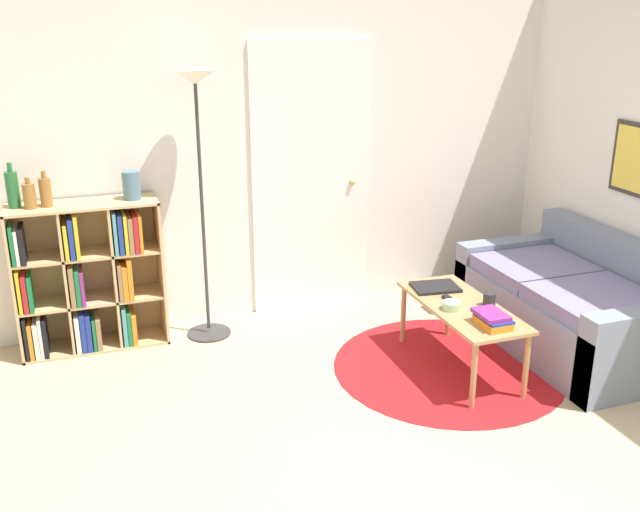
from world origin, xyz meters
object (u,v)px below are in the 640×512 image
(laptop, at_px, (435,287))
(cup, at_px, (489,300))
(bottle_left, at_px, (13,189))
(bookshelf, at_px, (86,280))
(coffee_table, at_px, (462,312))
(bowl, at_px, (452,306))
(couch, at_px, (577,308))
(vase_on_shelf, at_px, (131,185))
(bottle_right, at_px, (46,192))
(floor_lamp, at_px, (198,126))
(bottle_middle, at_px, (29,196))

(laptop, xyz_separation_m, cup, (0.18, -0.39, 0.03))
(bottle_left, bearing_deg, bookshelf, -3.60)
(coffee_table, relative_size, bowl, 8.39)
(couch, bearing_deg, vase_on_shelf, 158.69)
(couch, distance_m, laptop, 1.04)
(couch, distance_m, bowl, 1.08)
(coffee_table, xyz_separation_m, vase_on_shelf, (-1.92, 1.17, 0.74))
(bottle_left, relative_size, bottle_right, 1.25)
(floor_lamp, bearing_deg, couch, -23.02)
(coffee_table, distance_m, laptop, 0.32)
(floor_lamp, distance_m, bottle_middle, 1.17)
(coffee_table, relative_size, laptop, 3.09)
(laptop, bearing_deg, bottle_left, 161.53)
(bookshelf, distance_m, bottle_right, 0.67)
(bowl, distance_m, bottle_right, 2.73)
(bookshelf, height_order, floor_lamp, floor_lamp)
(bookshelf, distance_m, couch, 3.43)
(floor_lamp, height_order, coffee_table, floor_lamp)
(floor_lamp, height_order, bottle_left, floor_lamp)
(bookshelf, height_order, bowl, bookshelf)
(bottle_right, bearing_deg, bookshelf, 4.46)
(floor_lamp, bearing_deg, bookshelf, 173.23)
(bookshelf, bearing_deg, vase_on_shelf, -0.46)
(couch, xyz_separation_m, cup, (-0.81, -0.12, 0.22))
(bottle_left, bearing_deg, bottle_right, -11.17)
(cup, height_order, vase_on_shelf, vase_on_shelf)
(bookshelf, relative_size, bowl, 8.47)
(bowl, distance_m, bottle_left, 2.93)
(bottle_right, bearing_deg, bottle_left, 168.83)
(coffee_table, bearing_deg, bottle_middle, 156.01)
(laptop, relative_size, bottle_right, 1.40)
(floor_lamp, height_order, bottle_middle, floor_lamp)
(laptop, bearing_deg, vase_on_shelf, 155.74)
(couch, bearing_deg, bottle_middle, 162.70)
(bookshelf, relative_size, bottle_left, 3.50)
(bookshelf, distance_m, coffee_table, 2.56)
(bottle_left, bearing_deg, coffee_table, -24.16)
(floor_lamp, distance_m, bowl, 2.05)
(bookshelf, xyz_separation_m, vase_on_shelf, (0.36, -0.00, 0.64))
(cup, height_order, bottle_middle, bottle_middle)
(floor_lamp, xyz_separation_m, laptop, (1.44, -0.76, -1.06))
(laptop, distance_m, bowl, 0.37)
(bookshelf, bearing_deg, couch, -19.19)
(vase_on_shelf, bearing_deg, couch, -21.31)
(bottle_right, bearing_deg, bottle_middle, -172.29)
(floor_lamp, distance_m, coffee_table, 2.14)
(bookshelf, relative_size, cup, 11.76)
(bottle_left, bearing_deg, laptop, -18.47)
(bookshelf, bearing_deg, bottle_right, -175.54)
(floor_lamp, bearing_deg, laptop, -27.85)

